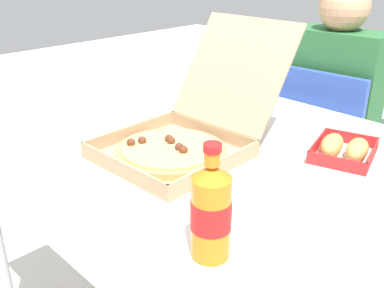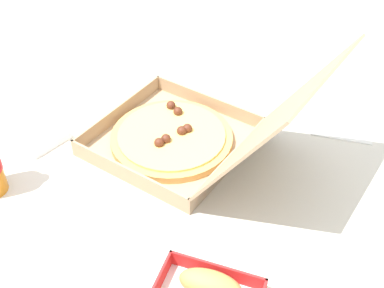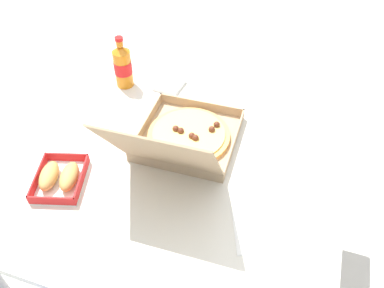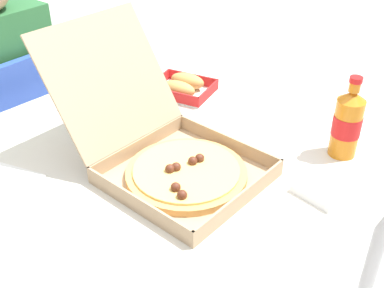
{
  "view_description": "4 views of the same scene",
  "coord_description": "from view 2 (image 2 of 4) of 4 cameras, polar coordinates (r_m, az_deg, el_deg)",
  "views": [
    {
      "loc": [
        0.78,
        -0.84,
        1.25
      ],
      "look_at": [
        0.02,
        -0.08,
        0.77
      ],
      "focal_mm": 41.11,
      "sensor_mm": 36.0,
      "label": 1
    },
    {
      "loc": [
        0.72,
        0.48,
        1.55
      ],
      "look_at": [
        -0.04,
        -0.07,
        0.75
      ],
      "focal_mm": 47.47,
      "sensor_mm": 36.0,
      "label": 2
    },
    {
      "loc": [
        -0.36,
        0.86,
        1.74
      ],
      "look_at": [
        -0.05,
        -0.06,
        0.77
      ],
      "focal_mm": 36.75,
      "sensor_mm": 36.0,
      "label": 3
    },
    {
      "loc": [
        -0.7,
        -0.77,
        1.45
      ],
      "look_at": [
        0.03,
        -0.09,
        0.8
      ],
      "focal_mm": 44.33,
      "sensor_mm": 36.0,
      "label": 4
    }
  ],
  "objects": [
    {
      "name": "napkin_pile",
      "position": [
        1.32,
        -16.74,
        0.84
      ],
      "size": [
        0.12,
        0.12,
        0.02
      ],
      "primitive_type": "cube",
      "rotation": [
        0.0,
        0.0,
        -0.09
      ],
      "color": "white",
      "rests_on": "dining_table"
    },
    {
      "name": "dining_table",
      "position": [
        1.24,
        1.57,
        -5.15
      ],
      "size": [
        1.17,
        1.06,
        0.74
      ],
      "color": "silver",
      "rests_on": "ground_plane"
    },
    {
      "name": "pizza_box_open",
      "position": [
        1.21,
        -0.5,
        0.99
      ],
      "size": [
        0.35,
        0.54,
        0.33
      ],
      "color": "tan",
      "rests_on": "dining_table"
    },
    {
      "name": "paper_menu",
      "position": [
        1.4,
        16.63,
        3.12
      ],
      "size": [
        0.25,
        0.21,
        0.0
      ],
      "primitive_type": "cube",
      "rotation": [
        0.0,
        0.0,
        0.35
      ],
      "color": "white",
      "rests_on": "dining_table"
    }
  ]
}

